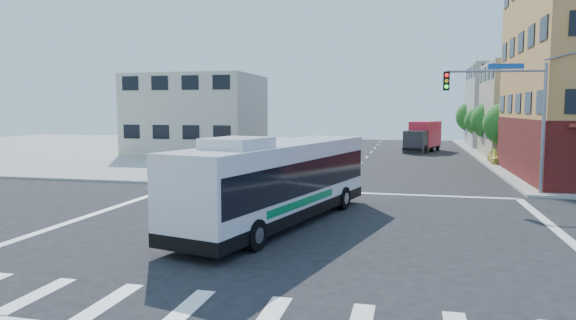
# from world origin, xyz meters

# --- Properties ---
(ground) EXTENTS (120.00, 120.00, 0.00)m
(ground) POSITION_xyz_m (0.00, 0.00, 0.00)
(ground) COLOR black
(ground) RESTS_ON ground
(sidewalk_nw) EXTENTS (50.00, 50.00, 0.15)m
(sidewalk_nw) POSITION_xyz_m (-35.00, 35.00, 0.07)
(sidewalk_nw) COLOR gray
(sidewalk_nw) RESTS_ON ground
(building_east_near) EXTENTS (12.06, 10.06, 9.00)m
(building_east_near) POSITION_xyz_m (16.98, 33.98, 4.51)
(building_east_near) COLOR tan
(building_east_near) RESTS_ON ground
(building_east_far) EXTENTS (12.06, 10.06, 10.00)m
(building_east_far) POSITION_xyz_m (16.98, 47.98, 5.01)
(building_east_far) COLOR #A4A39E
(building_east_far) RESTS_ON ground
(building_west) EXTENTS (12.06, 10.06, 8.00)m
(building_west) POSITION_xyz_m (-17.02, 29.98, 4.01)
(building_west) COLOR beige
(building_west) RESTS_ON ground
(signal_mast_ne) EXTENTS (7.91, 1.13, 8.07)m
(signal_mast_ne) POSITION_xyz_m (9.08, 10.62, 4.98)
(signal_mast_ne) COLOR slate
(signal_mast_ne) RESTS_ON ground
(street_tree_a) EXTENTS (3.60, 3.60, 5.53)m
(street_tree_a) POSITION_xyz_m (11.90, 27.92, 3.59)
(street_tree_a) COLOR #362513
(street_tree_a) RESTS_ON ground
(street_tree_b) EXTENTS (3.80, 3.80, 5.79)m
(street_tree_b) POSITION_xyz_m (11.90, 35.92, 3.75)
(street_tree_b) COLOR #362513
(street_tree_b) RESTS_ON ground
(street_tree_c) EXTENTS (3.40, 3.40, 5.29)m
(street_tree_c) POSITION_xyz_m (11.90, 43.92, 3.46)
(street_tree_c) COLOR #362513
(street_tree_c) RESTS_ON ground
(street_tree_d) EXTENTS (4.00, 4.00, 6.03)m
(street_tree_d) POSITION_xyz_m (11.90, 51.92, 3.88)
(street_tree_d) COLOR #362513
(street_tree_d) RESTS_ON ground
(transit_bus) EXTENTS (5.53, 12.51, 3.63)m
(transit_bus) POSITION_xyz_m (-1.09, 1.16, 1.77)
(transit_bus) COLOR black
(transit_bus) RESTS_ON ground
(box_truck) EXTENTS (4.22, 7.54, 3.26)m
(box_truck) POSITION_xyz_m (5.38, 38.84, 1.58)
(box_truck) COLOR #25242A
(box_truck) RESTS_ON ground
(parked_car) EXTENTS (1.66, 3.99, 1.35)m
(parked_car) POSITION_xyz_m (11.32, 27.12, 0.67)
(parked_car) COLOR #E3D54E
(parked_car) RESTS_ON ground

